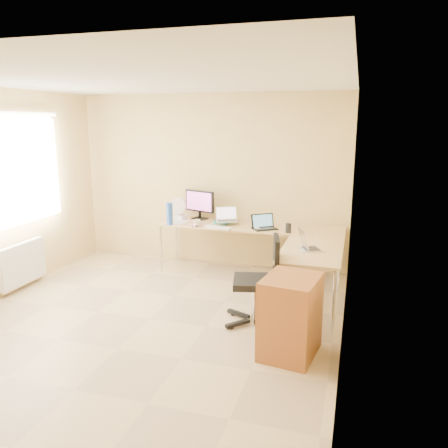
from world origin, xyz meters
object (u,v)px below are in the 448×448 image
(desk_return, at_px, (311,279))
(water_bottle, at_px, (170,214))
(mug, at_px, (197,223))
(desk_main, at_px, (250,250))
(keyboard, at_px, (218,227))
(laptop_return, at_px, (311,241))
(laptop_center, at_px, (227,214))
(cabinet, at_px, (290,319))
(laptop_black, at_px, (265,222))
(desk_fan, at_px, (180,209))
(monitor, at_px, (200,205))
(office_chair, at_px, (255,280))

(desk_return, relative_size, water_bottle, 4.04)
(desk_return, height_order, mug, mug)
(desk_main, bearing_deg, desk_return, -45.73)
(desk_main, bearing_deg, keyboard, -143.21)
(keyboard, height_order, laptop_return, laptop_return)
(laptop_center, relative_size, cabinet, 0.39)
(desk_main, relative_size, laptop_return, 8.83)
(desk_return, bearing_deg, laptop_return, -103.86)
(desk_return, xyz_separation_m, laptop_black, (-0.73, 0.82, 0.47))
(keyboard, height_order, desk_fan, desk_fan)
(desk_main, relative_size, laptop_black, 8.09)
(laptop_center, bearing_deg, desk_fan, 146.51)
(laptop_center, relative_size, keyboard, 0.77)
(desk_main, distance_m, laptop_center, 0.62)
(desk_return, xyz_separation_m, mug, (-1.69, 0.70, 0.41))
(keyboard, bearing_deg, laptop_center, 91.62)
(monitor, height_order, cabinet, monitor)
(desk_main, distance_m, desk_fan, 1.24)
(laptop_center, bearing_deg, mug, -171.65)
(desk_main, relative_size, keyboard, 6.42)
(laptop_center, bearing_deg, monitor, 129.02)
(laptop_return, bearing_deg, office_chair, 111.38)
(desk_main, distance_m, water_bottle, 1.28)
(desk_return, distance_m, laptop_black, 1.19)
(desk_main, bearing_deg, laptop_return, -47.06)
(mug, xyz_separation_m, office_chair, (1.14, -1.30, -0.28))
(laptop_black, bearing_deg, office_chair, -119.03)
(desk_return, height_order, desk_fan, desk_fan)
(water_bottle, height_order, cabinet, water_bottle)
(water_bottle, bearing_deg, monitor, 60.26)
(keyboard, distance_m, water_bottle, 0.74)
(water_bottle, relative_size, laptop_return, 1.07)
(desk_return, height_order, laptop_return, laptop_return)
(cabinet, bearing_deg, laptop_black, 117.14)
(keyboard, relative_size, office_chair, 0.42)
(water_bottle, bearing_deg, office_chair, -39.99)
(monitor, distance_m, laptop_center, 0.57)
(laptop_center, xyz_separation_m, cabinet, (1.24, -2.12, -0.52))
(water_bottle, bearing_deg, desk_return, -18.49)
(office_chair, bearing_deg, laptop_center, 103.61)
(laptop_center, distance_m, cabinet, 2.51)
(monitor, relative_size, mug, 4.94)
(desk_main, xyz_separation_m, mug, (-0.71, -0.30, 0.41))
(laptop_black, bearing_deg, desk_main, 106.93)
(desk_main, height_order, water_bottle, water_bottle)
(keyboard, relative_size, water_bottle, 1.28)
(desk_main, xyz_separation_m, keyboard, (-0.40, -0.30, 0.37))
(laptop_black, bearing_deg, desk_fan, 133.06)
(desk_main, distance_m, laptop_return, 1.49)
(office_chair, bearing_deg, keyboard, 109.61)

